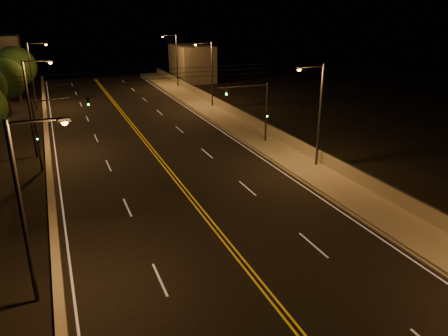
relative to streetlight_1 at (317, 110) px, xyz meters
name	(u,v)px	position (x,y,z in m)	size (l,w,h in m)	color
road	(188,195)	(-11.51, -1.42, -5.01)	(18.00, 120.00, 0.02)	black
sidewalk	(315,173)	(-0.71, -1.42, -4.87)	(3.60, 120.00, 0.30)	gray
curb	(295,177)	(-2.58, -1.42, -4.95)	(0.14, 120.00, 0.15)	gray
parapet_wall	(333,163)	(0.94, -1.42, -4.22)	(0.30, 120.00, 1.00)	gray
jersey_barrier	(52,210)	(-20.73, -1.42, -4.57)	(0.45, 120.00, 0.90)	gray
distant_building_right	(192,63)	(4.99, 48.20, -1.84)	(6.00, 10.00, 6.36)	#6D695C
parapet_rail	(333,157)	(0.94, -1.42, -3.69)	(0.06, 0.06, 120.00)	black
lane_markings	(189,195)	(-11.51, -1.49, -5.00)	(17.32, 116.00, 0.00)	silver
streetlight_1	(317,110)	(0.00, 0.00, 0.00)	(2.55, 0.28, 8.64)	#2D2D33
streetlight_2	(210,70)	(0.00, 25.13, 0.00)	(2.55, 0.28, 8.64)	#2D2D33
streetlight_3	(175,58)	(0.00, 41.61, 0.00)	(2.55, 0.28, 8.64)	#2D2D33
streetlight_4	(27,201)	(-21.42, -10.39, 0.00)	(2.55, 0.28, 8.64)	#2D2D33
streetlight_5	(32,102)	(-21.42, 11.92, 0.00)	(2.55, 0.28, 8.64)	#2D2D33
streetlight_6	(34,72)	(-21.42, 32.51, 0.00)	(2.55, 0.28, 8.64)	#2D2D33
traffic_signal_right	(257,106)	(-1.51, 7.88, -1.18)	(5.11, 0.31, 6.07)	#2D2D33
traffic_signal_left	(49,125)	(-20.30, 7.88, -1.18)	(5.11, 0.31, 6.07)	#2D2D33
overhead_wires	(152,74)	(-11.51, 8.08, 2.38)	(22.00, 0.03, 0.83)	black
tree_2	(5,79)	(-24.86, 31.68, -0.65)	(5.12, 5.12, 6.94)	black
tree_3	(15,67)	(-23.85, 39.27, -0.12)	(5.74, 5.74, 7.78)	black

